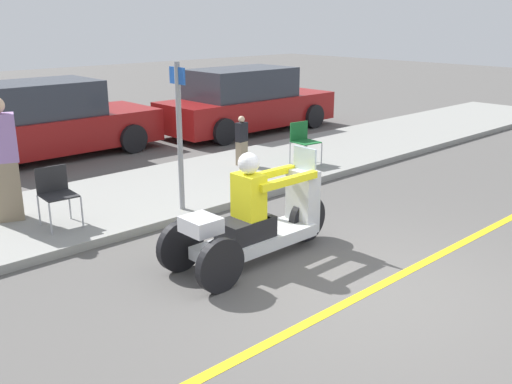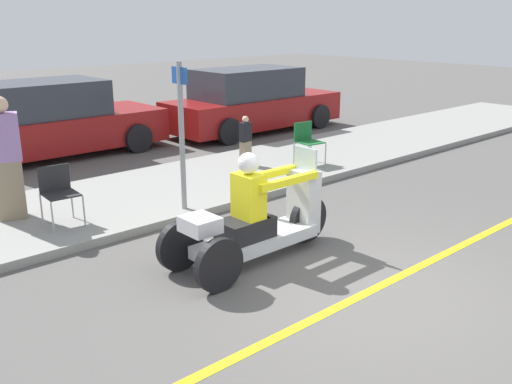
# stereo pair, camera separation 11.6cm
# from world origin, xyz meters

# --- Properties ---
(ground_plane) EXTENTS (60.00, 60.00, 0.00)m
(ground_plane) POSITION_xyz_m (0.00, 0.00, 0.00)
(ground_plane) COLOR #565451
(lane_stripe) EXTENTS (24.00, 0.12, 0.01)m
(lane_stripe) POSITION_xyz_m (-0.33, 0.00, 0.00)
(lane_stripe) COLOR gold
(lane_stripe) RESTS_ON ground
(sidewalk_strip) EXTENTS (28.00, 2.80, 0.12)m
(sidewalk_strip) POSITION_xyz_m (0.00, 4.60, 0.06)
(sidewalk_strip) COLOR gray
(sidewalk_strip) RESTS_ON ground
(motorcycle_trike) EXTENTS (2.45, 0.85, 1.40)m
(motorcycle_trike) POSITION_xyz_m (-0.33, 1.50, 0.49)
(motorcycle_trike) COLOR black
(motorcycle_trike) RESTS_ON ground
(spectator_mid_group) EXTENTS (0.25, 0.16, 0.97)m
(spectator_mid_group) POSITION_xyz_m (2.38, 4.85, 0.59)
(spectator_mid_group) COLOR gray
(spectator_mid_group) RESTS_ON sidewalk_strip
(spectator_near_curb) EXTENTS (0.48, 0.38, 1.76)m
(spectator_near_curb) POSITION_xyz_m (-2.16, 4.75, 0.97)
(spectator_near_curb) COLOR gray
(spectator_near_curb) RESTS_ON sidewalk_strip
(folding_chair_set_back) EXTENTS (0.51, 0.51, 0.82)m
(folding_chair_set_back) POSITION_xyz_m (3.35, 4.12, 0.62)
(folding_chair_set_back) COLOR #A5A8AD
(folding_chair_set_back) RESTS_ON sidewalk_strip
(folding_chair_curbside) EXTENTS (0.49, 0.49, 0.82)m
(folding_chair_curbside) POSITION_xyz_m (-1.74, 4.07, 0.62)
(folding_chair_curbside) COLOR #A5A8AD
(folding_chair_curbside) RESTS_ON sidewalk_strip
(parked_car_lot_far) EXTENTS (4.90, 1.98, 1.65)m
(parked_car_lot_far) POSITION_xyz_m (5.16, 7.81, 0.77)
(parked_car_lot_far) COLOR maroon
(parked_car_lot_far) RESTS_ON ground
(parked_car_lot_center) EXTENTS (4.78, 2.05, 1.63)m
(parked_car_lot_center) POSITION_xyz_m (0.01, 8.60, 0.76)
(parked_car_lot_center) COLOR maroon
(parked_car_lot_center) RESTS_ON ground
(street_sign) EXTENTS (0.08, 0.36, 2.20)m
(street_sign) POSITION_xyz_m (-0.06, 3.45, 1.32)
(street_sign) COLOR gray
(street_sign) RESTS_ON sidewalk_strip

